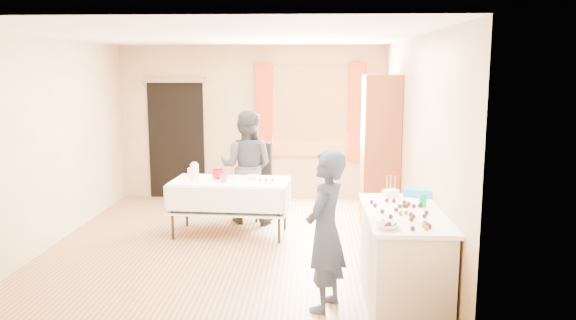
{
  "coord_description": "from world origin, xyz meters",
  "views": [
    {
      "loc": [
        1.02,
        -6.74,
        2.24
      ],
      "look_at": [
        0.74,
        0.0,
        1.12
      ],
      "focal_mm": 35.0,
      "sensor_mm": 36.0,
      "label": 1
    }
  ],
  "objects_px": {
    "counter": "(403,258)",
    "woman": "(247,167)",
    "cabinet": "(380,151)",
    "chair": "(252,196)",
    "girl": "(325,231)",
    "party_table": "(230,202)"
  },
  "relations": [
    {
      "from": "cabinet",
      "to": "woman",
      "type": "xyz_separation_m",
      "value": [
        -1.9,
        0.09,
        -0.25
      ]
    },
    {
      "from": "girl",
      "to": "counter",
      "type": "bearing_deg",
      "value": 122.97
    },
    {
      "from": "woman",
      "to": "girl",
      "type": "bearing_deg",
      "value": 118.93
    },
    {
      "from": "party_table",
      "to": "chair",
      "type": "distance_m",
      "value": 0.91
    },
    {
      "from": "counter",
      "to": "woman",
      "type": "relative_size",
      "value": 0.93
    },
    {
      "from": "girl",
      "to": "woman",
      "type": "relative_size",
      "value": 0.92
    },
    {
      "from": "girl",
      "to": "woman",
      "type": "bearing_deg",
      "value": -136.96
    },
    {
      "from": "party_table",
      "to": "chair",
      "type": "bearing_deg",
      "value": 80.78
    },
    {
      "from": "woman",
      "to": "cabinet",
      "type": "bearing_deg",
      "value": -173.53
    },
    {
      "from": "party_table",
      "to": "woman",
      "type": "height_order",
      "value": "woman"
    },
    {
      "from": "counter",
      "to": "woman",
      "type": "bearing_deg",
      "value": 122.52
    },
    {
      "from": "party_table",
      "to": "woman",
      "type": "bearing_deg",
      "value": 80.64
    },
    {
      "from": "cabinet",
      "to": "chair",
      "type": "bearing_deg",
      "value": 170.2
    },
    {
      "from": "counter",
      "to": "chair",
      "type": "bearing_deg",
      "value": 119.75
    },
    {
      "from": "party_table",
      "to": "girl",
      "type": "relative_size",
      "value": 1.08
    },
    {
      "from": "chair",
      "to": "girl",
      "type": "height_order",
      "value": "girl"
    },
    {
      "from": "cabinet",
      "to": "woman",
      "type": "bearing_deg",
      "value": 177.43
    },
    {
      "from": "girl",
      "to": "woman",
      "type": "distance_m",
      "value": 3.14
    },
    {
      "from": "cabinet",
      "to": "party_table",
      "type": "bearing_deg",
      "value": -164.79
    },
    {
      "from": "counter",
      "to": "chair",
      "type": "relative_size",
      "value": 1.36
    },
    {
      "from": "party_table",
      "to": "woman",
      "type": "xyz_separation_m",
      "value": [
        0.15,
        0.64,
        0.37
      ]
    },
    {
      "from": "woman",
      "to": "party_table",
      "type": "bearing_deg",
      "value": 85.77
    }
  ]
}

